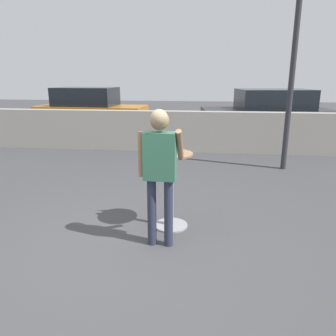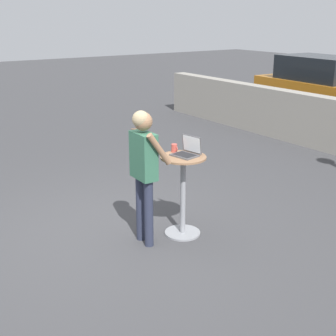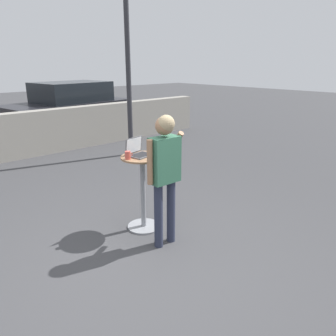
# 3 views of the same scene
# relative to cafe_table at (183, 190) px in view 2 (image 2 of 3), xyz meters

# --- Properties ---
(ground_plane) EXTENTS (50.00, 50.00, 0.00)m
(ground_plane) POSITION_rel_cafe_table_xyz_m (-0.49, -0.73, -0.61)
(ground_plane) COLOR #3D3D3F
(cafe_table) EXTENTS (0.58, 0.58, 1.06)m
(cafe_table) POSITION_rel_cafe_table_xyz_m (0.00, 0.00, 0.00)
(cafe_table) COLOR gray
(cafe_table) RESTS_ON ground_plane
(laptop) EXTENTS (0.35, 0.32, 0.24)m
(laptop) POSITION_rel_cafe_table_xyz_m (-0.01, 0.07, 0.50)
(laptop) COLOR #515156
(laptop) RESTS_ON cafe_table
(coffee_mug) EXTENTS (0.11, 0.08, 0.11)m
(coffee_mug) POSITION_rel_cafe_table_xyz_m (-0.22, 0.02, 0.50)
(coffee_mug) COLOR #C14C42
(coffee_mug) RESTS_ON cafe_table
(standing_person) EXTENTS (0.53, 0.36, 1.69)m
(standing_person) POSITION_rel_cafe_table_xyz_m (-0.08, -0.53, 0.46)
(standing_person) COLOR #282D42
(standing_person) RESTS_ON ground_plane
(parked_car_further_down) EXTENTS (4.07, 1.91, 1.65)m
(parked_car_further_down) POSITION_rel_cafe_table_xyz_m (-3.90, 7.69, 0.21)
(parked_car_further_down) COLOR #B76B19
(parked_car_further_down) RESTS_ON ground_plane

